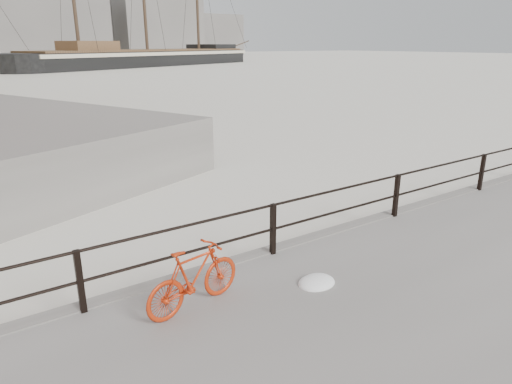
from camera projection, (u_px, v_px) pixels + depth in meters
ground at (388, 228)px, 10.79m from camera, size 400.00×400.00×0.00m
guardrail at (396, 196)px, 10.41m from camera, size 28.00×0.10×1.00m
bicycle at (194, 277)px, 6.76m from camera, size 1.68×0.55×1.00m
barque_black at (149, 66)px, 88.17m from camera, size 70.10×45.47×37.32m
industrial_west at (45, 25)px, 128.53m from camera, size 32.00×18.00×18.00m
industrial_mid at (155, 18)px, 150.31m from camera, size 26.00×20.00×24.00m
industrial_east at (209, 35)px, 168.13m from camera, size 20.00×16.00×14.00m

